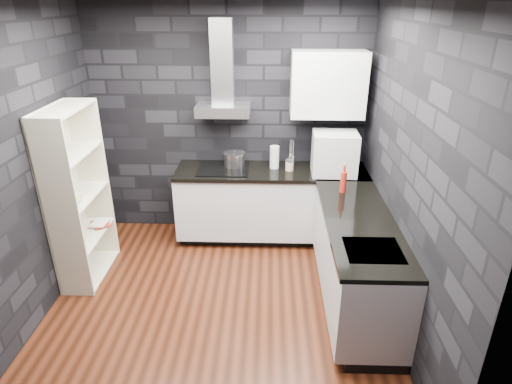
{
  "coord_description": "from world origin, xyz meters",
  "views": [
    {
      "loc": [
        0.47,
        -3.29,
        2.7
      ],
      "look_at": [
        0.35,
        0.45,
        1.0
      ],
      "focal_mm": 30.0,
      "sensor_mm": 36.0,
      "label": 1
    }
  ],
  "objects_px": {
    "appliance_garage": "(334,154)",
    "storage_jar": "(289,166)",
    "bookshelf": "(79,197)",
    "pot": "(234,160)",
    "utensil_crock": "(291,161)",
    "glass_vase": "(274,157)",
    "fruit_bowl": "(72,199)",
    "red_bottle": "(343,182)"
  },
  "relations": [
    {
      "from": "appliance_garage",
      "to": "storage_jar",
      "type": "bearing_deg",
      "value": 173.08
    },
    {
      "from": "appliance_garage",
      "to": "bookshelf",
      "type": "xyz_separation_m",
      "value": [
        -2.62,
        -0.72,
        -0.22
      ]
    },
    {
      "from": "pot",
      "to": "bookshelf",
      "type": "height_order",
      "value": "bookshelf"
    },
    {
      "from": "utensil_crock",
      "to": "appliance_garage",
      "type": "bearing_deg",
      "value": -24.32
    },
    {
      "from": "glass_vase",
      "to": "bookshelf",
      "type": "height_order",
      "value": "bookshelf"
    },
    {
      "from": "glass_vase",
      "to": "fruit_bowl",
      "type": "height_order",
      "value": "glass_vase"
    },
    {
      "from": "utensil_crock",
      "to": "bookshelf",
      "type": "bearing_deg",
      "value": -156.66
    },
    {
      "from": "glass_vase",
      "to": "fruit_bowl",
      "type": "xyz_separation_m",
      "value": [
        -1.95,
        -0.99,
        -0.09
      ]
    },
    {
      "from": "red_bottle",
      "to": "fruit_bowl",
      "type": "height_order",
      "value": "red_bottle"
    },
    {
      "from": "storage_jar",
      "to": "utensil_crock",
      "type": "bearing_deg",
      "value": 80.33
    },
    {
      "from": "storage_jar",
      "to": "red_bottle",
      "type": "bearing_deg",
      "value": -48.31
    },
    {
      "from": "pot",
      "to": "utensil_crock",
      "type": "distance_m",
      "value": 0.66
    },
    {
      "from": "red_bottle",
      "to": "storage_jar",
      "type": "bearing_deg",
      "value": 131.69
    },
    {
      "from": "pot",
      "to": "appliance_garage",
      "type": "bearing_deg",
      "value": -8.72
    },
    {
      "from": "glass_vase",
      "to": "storage_jar",
      "type": "relative_size",
      "value": 2.36
    },
    {
      "from": "utensil_crock",
      "to": "red_bottle",
      "type": "xyz_separation_m",
      "value": [
        0.5,
        -0.72,
        0.05
      ]
    },
    {
      "from": "storage_jar",
      "to": "red_bottle",
      "type": "relative_size",
      "value": 0.51
    },
    {
      "from": "appliance_garage",
      "to": "fruit_bowl",
      "type": "distance_m",
      "value": 2.76
    },
    {
      "from": "storage_jar",
      "to": "fruit_bowl",
      "type": "relative_size",
      "value": 0.53
    },
    {
      "from": "appliance_garage",
      "to": "red_bottle",
      "type": "distance_m",
      "value": 0.53
    },
    {
      "from": "pot",
      "to": "bookshelf",
      "type": "xyz_separation_m",
      "value": [
        -1.49,
        -0.89,
        -0.08
      ]
    },
    {
      "from": "fruit_bowl",
      "to": "red_bottle",
      "type": "bearing_deg",
      "value": 7.19
    },
    {
      "from": "storage_jar",
      "to": "bookshelf",
      "type": "distance_m",
      "value": 2.27
    },
    {
      "from": "pot",
      "to": "utensil_crock",
      "type": "height_order",
      "value": "pot"
    },
    {
      "from": "storage_jar",
      "to": "bookshelf",
      "type": "xyz_separation_m",
      "value": [
        -2.13,
        -0.79,
        -0.06
      ]
    },
    {
      "from": "bookshelf",
      "to": "fruit_bowl",
      "type": "xyz_separation_m",
      "value": [
        0.0,
        -0.13,
        0.04
      ]
    },
    {
      "from": "red_bottle",
      "to": "fruit_bowl",
      "type": "distance_m",
      "value": 2.67
    },
    {
      "from": "pot",
      "to": "fruit_bowl",
      "type": "xyz_separation_m",
      "value": [
        -1.49,
        -1.02,
        -0.05
      ]
    },
    {
      "from": "glass_vase",
      "to": "utensil_crock",
      "type": "xyz_separation_m",
      "value": [
        0.2,
        0.07,
        -0.07
      ]
    },
    {
      "from": "red_bottle",
      "to": "fruit_bowl",
      "type": "xyz_separation_m",
      "value": [
        -2.65,
        -0.33,
        -0.07
      ]
    },
    {
      "from": "fruit_bowl",
      "to": "utensil_crock",
      "type": "bearing_deg",
      "value": 26.15
    },
    {
      "from": "red_bottle",
      "to": "bookshelf",
      "type": "xyz_separation_m",
      "value": [
        -2.65,
        -0.21,
        -0.11
      ]
    },
    {
      "from": "pot",
      "to": "bookshelf",
      "type": "distance_m",
      "value": 1.74
    },
    {
      "from": "glass_vase",
      "to": "red_bottle",
      "type": "bearing_deg",
      "value": -43.55
    },
    {
      "from": "pot",
      "to": "red_bottle",
      "type": "distance_m",
      "value": 1.34
    },
    {
      "from": "pot",
      "to": "utensil_crock",
      "type": "bearing_deg",
      "value": 3.24
    },
    {
      "from": "pot",
      "to": "storage_jar",
      "type": "relative_size",
      "value": 2.18
    },
    {
      "from": "pot",
      "to": "red_bottle",
      "type": "relative_size",
      "value": 1.11
    },
    {
      "from": "pot",
      "to": "red_bottle",
      "type": "xyz_separation_m",
      "value": [
        1.16,
        -0.68,
        0.03
      ]
    },
    {
      "from": "utensil_crock",
      "to": "fruit_bowl",
      "type": "bearing_deg",
      "value": -153.85
    },
    {
      "from": "utensil_crock",
      "to": "fruit_bowl",
      "type": "xyz_separation_m",
      "value": [
        -2.15,
        -1.06,
        -0.02
      ]
    },
    {
      "from": "glass_vase",
      "to": "utensil_crock",
      "type": "bearing_deg",
      "value": 18.47
    }
  ]
}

